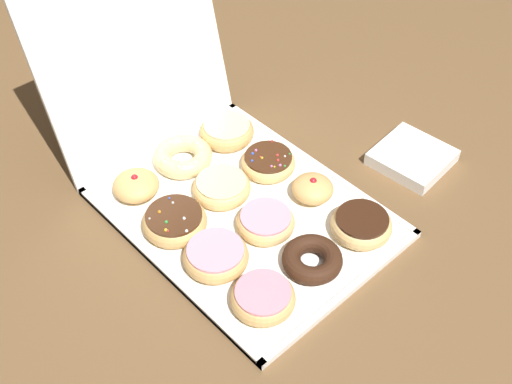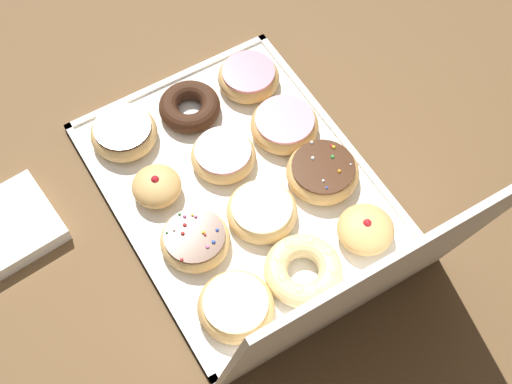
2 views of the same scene
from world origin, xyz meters
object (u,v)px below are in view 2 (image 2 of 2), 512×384
at_px(chocolate_frosted_donut_2, 124,132).
at_px(glazed_ring_donut_7, 263,210).
at_px(glazed_ring_donut_11, 236,306).
at_px(pink_frosted_donut_0, 249,77).
at_px(sprinkle_donut_6, 323,172).
at_px(pink_frosted_donut_3, 284,125).
at_px(chocolate_cake_ring_donut_1, 191,106).
at_px(cruller_donut_10, 305,269).
at_px(jelly_filled_donut_5, 157,186).
at_px(jelly_filled_donut_9, 366,229).
at_px(sprinkle_donut_8, 195,240).
at_px(donut_box, 241,188).
at_px(pink_frosted_donut_4, 226,154).
at_px(napkin_stack, 10,226).

xyz_separation_m(chocolate_frosted_donut_2, glazed_ring_donut_7, (-0.13, 0.25, -0.00)).
height_order(chocolate_frosted_donut_2, glazed_ring_donut_11, same).
height_order(pink_frosted_donut_0, sprinkle_donut_6, sprinkle_donut_6).
distance_m(pink_frosted_donut_0, glazed_ring_donut_11, 0.44).
bearing_deg(pink_frosted_donut_3, glazed_ring_donut_7, 46.46).
distance_m(chocolate_cake_ring_donut_1, cruller_donut_10, 0.37).
relative_size(jelly_filled_donut_5, jelly_filled_donut_9, 0.90).
distance_m(pink_frosted_donut_3, sprinkle_donut_8, 0.26).
bearing_deg(donut_box, sprinkle_donut_8, 25.65).
xyz_separation_m(glazed_ring_donut_7, jelly_filled_donut_9, (-0.12, 0.11, 0.00)).
distance_m(sprinkle_donut_6, jelly_filled_donut_9, 0.12).
bearing_deg(jelly_filled_donut_9, pink_frosted_donut_0, -89.86).
bearing_deg(pink_frosted_donut_0, pink_frosted_donut_4, 46.02).
relative_size(pink_frosted_donut_0, jelly_filled_donut_9, 1.21).
distance_m(chocolate_frosted_donut_2, pink_frosted_donut_3, 0.27).
bearing_deg(cruller_donut_10, pink_frosted_donut_0, -107.77).
bearing_deg(glazed_ring_donut_7, jelly_filled_donut_9, 136.24).
bearing_deg(sprinkle_donut_8, sprinkle_donut_6, -179.90).
relative_size(donut_box, pink_frosted_donut_4, 4.83).
bearing_deg(cruller_donut_10, chocolate_frosted_donut_2, -71.26).
xyz_separation_m(pink_frosted_donut_0, napkin_stack, (0.48, 0.05, -0.02)).
bearing_deg(pink_frosted_donut_3, sprinkle_donut_6, 91.53).
distance_m(chocolate_cake_ring_donut_1, chocolate_frosted_donut_2, 0.13).
bearing_deg(jelly_filled_donut_9, glazed_ring_donut_11, 1.29).
relative_size(sprinkle_donut_8, jelly_filled_donut_9, 1.22).
relative_size(chocolate_cake_ring_donut_1, sprinkle_donut_6, 0.89).
distance_m(pink_frosted_donut_3, jelly_filled_donut_5, 0.24).
distance_m(chocolate_frosted_donut_2, napkin_stack, 0.24).
distance_m(donut_box, sprinkle_donut_8, 0.13).
xyz_separation_m(pink_frosted_donut_4, sprinkle_donut_8, (0.12, 0.11, -0.00)).
distance_m(pink_frosted_donut_3, glazed_ring_donut_7, 0.17).
relative_size(jelly_filled_donut_9, glazed_ring_donut_11, 0.78).
relative_size(sprinkle_donut_8, glazed_ring_donut_11, 0.95).
distance_m(donut_box, pink_frosted_donut_0, 0.22).
distance_m(chocolate_frosted_donut_2, jelly_filled_donut_9, 0.44).
height_order(chocolate_frosted_donut_2, sprinkle_donut_8, same).
height_order(pink_frosted_donut_3, sprinkle_donut_8, same).
bearing_deg(sprinkle_donut_6, pink_frosted_donut_3, -88.47).
bearing_deg(cruller_donut_10, napkin_stack, -41.04).
bearing_deg(glazed_ring_donut_7, donut_box, -87.78).
height_order(jelly_filled_donut_5, sprinkle_donut_8, jelly_filled_donut_5).
bearing_deg(donut_box, napkin_stack, -19.46).
height_order(chocolate_cake_ring_donut_1, jelly_filled_donut_9, jelly_filled_donut_9).
distance_m(sprinkle_donut_6, cruller_donut_10, 0.18).
bearing_deg(chocolate_frosted_donut_2, pink_frosted_donut_4, 135.26).
height_order(jelly_filled_donut_5, glazed_ring_donut_11, jelly_filled_donut_5).
height_order(pink_frosted_donut_3, glazed_ring_donut_7, pink_frosted_donut_3).
bearing_deg(donut_box, sprinkle_donut_6, 155.79).
xyz_separation_m(donut_box, jelly_filled_donut_5, (0.12, -0.06, 0.03)).
distance_m(chocolate_cake_ring_donut_1, sprinkle_donut_8, 0.26).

